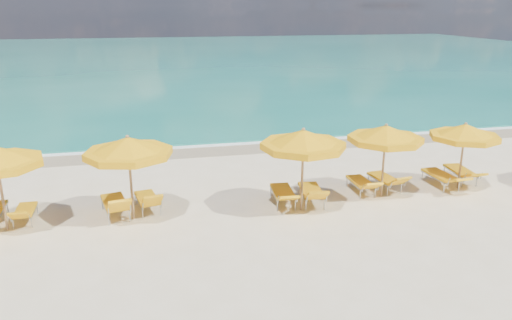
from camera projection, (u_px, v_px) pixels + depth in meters
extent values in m
plane|color=beige|center=(267.00, 211.00, 15.33)|extent=(120.00, 120.00, 0.00)
cube|color=#13705F|center=(171.00, 58.00, 60.05)|extent=(120.00, 80.00, 0.30)
cube|color=tan|center=(227.00, 147.00, 22.23)|extent=(120.00, 2.60, 0.01)
cube|color=white|center=(224.00, 143.00, 22.97)|extent=(120.00, 1.20, 0.03)
cube|color=white|center=(102.00, 111.00, 29.91)|extent=(14.00, 0.36, 0.05)
cube|color=white|center=(292.00, 86.00, 39.38)|extent=(18.00, 0.30, 0.05)
cylinder|color=tan|center=(1.00, 190.00, 13.71)|extent=(0.07, 0.07, 2.40)
cylinder|color=tan|center=(131.00, 180.00, 14.43)|extent=(0.08, 0.08, 2.46)
cone|color=#FFB10D|center=(128.00, 145.00, 14.12)|extent=(2.88, 2.88, 0.49)
cylinder|color=#FFB10D|center=(129.00, 153.00, 14.19)|extent=(2.91, 2.91, 0.20)
sphere|color=tan|center=(127.00, 137.00, 14.04)|extent=(0.11, 0.11, 0.11)
cylinder|color=tan|center=(302.00, 171.00, 15.07)|extent=(0.08, 0.08, 2.51)
cone|color=#FFB10D|center=(303.00, 138.00, 14.76)|extent=(3.03, 3.03, 0.50)
cylinder|color=#FFB10D|center=(303.00, 146.00, 14.83)|extent=(3.06, 3.06, 0.20)
sphere|color=tan|center=(304.00, 129.00, 14.68)|extent=(0.11, 0.11, 0.11)
cylinder|color=tan|center=(383.00, 162.00, 16.26)|extent=(0.07, 0.07, 2.36)
cone|color=#FFB10D|center=(386.00, 132.00, 15.96)|extent=(3.13, 3.13, 0.47)
cylinder|color=#FFB10D|center=(385.00, 139.00, 16.03)|extent=(3.15, 3.15, 0.19)
sphere|color=tan|center=(386.00, 125.00, 15.89)|extent=(0.10, 0.10, 0.10)
cylinder|color=tan|center=(462.00, 157.00, 16.95)|extent=(0.07, 0.07, 2.24)
cone|color=#FFB10D|center=(465.00, 130.00, 16.67)|extent=(2.33, 2.33, 0.45)
cylinder|color=#FFB10D|center=(464.00, 137.00, 16.74)|extent=(2.35, 2.35, 0.18)
sphere|color=tan|center=(466.00, 124.00, 16.61)|extent=(0.10, 0.10, 0.10)
cube|color=#FFB70F|center=(25.00, 210.00, 14.59)|extent=(0.54, 1.16, 0.07)
cube|color=#FFB70F|center=(19.00, 215.00, 13.81)|extent=(0.52, 0.49, 0.37)
cube|color=#FFB70F|center=(115.00, 202.00, 14.96)|extent=(0.91, 1.53, 0.09)
cube|color=#FFB70F|center=(119.00, 206.00, 14.07)|extent=(0.73, 0.66, 0.53)
cube|color=#FFB70F|center=(147.00, 198.00, 15.39)|extent=(0.80, 1.37, 0.08)
cube|color=#FFB70F|center=(152.00, 201.00, 14.57)|extent=(0.65, 0.58, 0.49)
cube|color=#FFB70F|center=(283.00, 191.00, 15.89)|extent=(0.73, 1.42, 0.08)
cube|color=#FFB70F|center=(288.00, 198.00, 14.93)|extent=(0.66, 0.67, 0.36)
cube|color=#FFB70F|center=(311.00, 190.00, 15.95)|extent=(0.80, 1.47, 0.09)
cube|color=#FFB70F|center=(317.00, 195.00, 14.98)|extent=(0.69, 0.66, 0.46)
cube|color=#FFB70F|center=(360.00, 181.00, 16.86)|extent=(0.58, 1.27, 0.08)
cube|color=#FFB70F|center=(372.00, 186.00, 15.99)|extent=(0.57, 0.55, 0.38)
cube|color=#FFB70F|center=(384.00, 178.00, 17.18)|extent=(0.73, 1.36, 0.08)
cube|color=#FFB70F|center=(400.00, 181.00, 16.32)|extent=(0.64, 0.61, 0.42)
cube|color=#FFB70F|center=(440.00, 175.00, 17.41)|extent=(0.69, 1.43, 0.09)
cube|color=#FFB70F|center=(459.00, 180.00, 16.45)|extent=(0.65, 0.67, 0.33)
cube|color=#FFB70F|center=(460.00, 170.00, 17.92)|extent=(0.74, 1.42, 0.08)
cube|color=#FFB70F|center=(475.00, 175.00, 16.96)|extent=(0.67, 0.68, 0.33)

